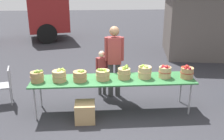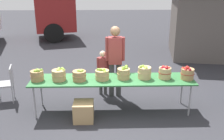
% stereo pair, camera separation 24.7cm
% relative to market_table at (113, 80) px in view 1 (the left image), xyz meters
% --- Properties ---
extents(ground_plane, '(40.00, 40.00, 0.00)m').
position_rel_market_table_xyz_m(ground_plane, '(0.00, 0.00, -0.72)').
color(ground_plane, '#2D2D33').
extents(market_table, '(3.50, 0.76, 0.75)m').
position_rel_market_table_xyz_m(market_table, '(0.00, 0.00, 0.00)').
color(market_table, '#2D6B38').
rests_on(market_table, ground).
extents(apple_basket_green_0, '(0.29, 0.29, 0.27)m').
position_rel_market_table_xyz_m(apple_basket_green_0, '(-1.59, -0.04, 0.16)').
color(apple_basket_green_0, '#A87F51').
rests_on(apple_basket_green_0, market_table).
extents(apple_basket_green_1, '(0.31, 0.31, 0.27)m').
position_rel_market_table_xyz_m(apple_basket_green_1, '(-1.13, -0.04, 0.16)').
color(apple_basket_green_1, tan).
rests_on(apple_basket_green_1, market_table).
extents(apple_basket_green_2, '(0.30, 0.30, 0.26)m').
position_rel_market_table_xyz_m(apple_basket_green_2, '(-0.70, -0.06, 0.15)').
color(apple_basket_green_2, '#A87F51').
rests_on(apple_basket_green_2, market_table).
extents(apple_basket_green_3, '(0.31, 0.31, 0.26)m').
position_rel_market_table_xyz_m(apple_basket_green_3, '(-0.22, -0.02, 0.15)').
color(apple_basket_green_3, tan).
rests_on(apple_basket_green_3, market_table).
extents(apple_basket_green_4, '(0.29, 0.29, 0.29)m').
position_rel_market_table_xyz_m(apple_basket_green_4, '(0.24, 0.01, 0.16)').
color(apple_basket_green_4, tan).
rests_on(apple_basket_green_4, market_table).
extents(apple_basket_green_5, '(0.30, 0.30, 0.30)m').
position_rel_market_table_xyz_m(apple_basket_green_5, '(0.69, 0.02, 0.17)').
color(apple_basket_green_5, tan).
rests_on(apple_basket_green_5, market_table).
extents(apple_basket_red_0, '(0.28, 0.28, 0.29)m').
position_rel_market_table_xyz_m(apple_basket_red_0, '(1.13, 0.01, 0.17)').
color(apple_basket_red_0, tan).
rests_on(apple_basket_red_0, market_table).
extents(apple_basket_red_1, '(0.29, 0.29, 0.29)m').
position_rel_market_table_xyz_m(apple_basket_red_1, '(1.60, -0.05, 0.17)').
color(apple_basket_red_1, '#A87F51').
rests_on(apple_basket_red_1, market_table).
extents(vendor_adult, '(0.47, 0.24, 1.76)m').
position_rel_market_table_xyz_m(vendor_adult, '(0.09, 0.76, 0.32)').
color(vendor_adult, '#3F3F3F').
rests_on(vendor_adult, ground).
extents(child_customer, '(0.30, 0.17, 1.14)m').
position_rel_market_table_xyz_m(child_customer, '(-0.21, 0.87, -0.05)').
color(child_customer, '#3F3F3F').
rests_on(child_customer, ground).
extents(food_kiosk, '(3.92, 3.43, 2.74)m').
position_rel_market_table_xyz_m(food_kiosk, '(3.92, 4.38, 0.67)').
color(food_kiosk, '#59514C').
rests_on(food_kiosk, ground).
extents(folding_chair, '(0.48, 0.48, 0.86)m').
position_rel_market_table_xyz_m(folding_chair, '(-2.47, 0.54, -0.21)').
color(folding_chair, '#99999E').
rests_on(folding_chair, ground).
extents(produce_crate, '(0.41, 0.41, 0.41)m').
position_rel_market_table_xyz_m(produce_crate, '(-0.61, -0.42, -0.51)').
color(produce_crate, tan).
rests_on(produce_crate, ground).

